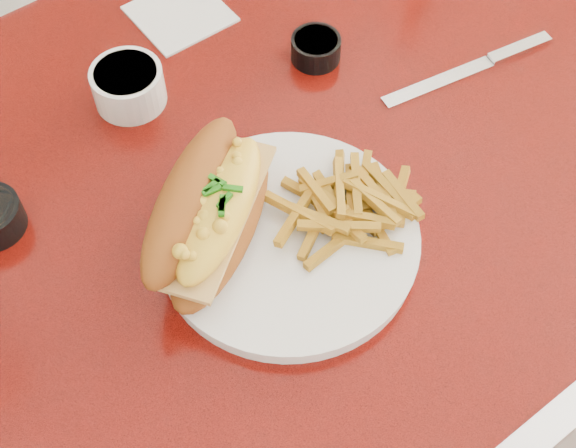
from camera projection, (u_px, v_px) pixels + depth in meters
ground at (311, 382)px, 1.56m from camera, size 8.00×8.00×0.00m
diner_table at (322, 204)px, 1.05m from camera, size 1.23×0.83×0.77m
booth_bench_far at (77, 38)px, 1.68m from camera, size 1.20×0.51×0.90m
dinner_plate at (288, 240)px, 0.82m from camera, size 0.36×0.36×0.02m
mac_hoagie at (210, 211)px, 0.78m from camera, size 0.23×0.20×0.09m
fries_pile at (350, 210)px, 0.81m from camera, size 0.15×0.14×0.03m
fork at (311, 187)px, 0.84m from camera, size 0.09×0.15×0.00m
gravy_ramekin at (128, 85)px, 0.92m from camera, size 0.11×0.11×0.05m
sauce_cup_right at (316, 48)px, 0.96m from camera, size 0.06×0.06×0.03m
knife at (483, 64)px, 0.97m from camera, size 0.23×0.06×0.01m
paper_napkin at (180, 14)px, 1.02m from camera, size 0.11×0.11×0.00m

